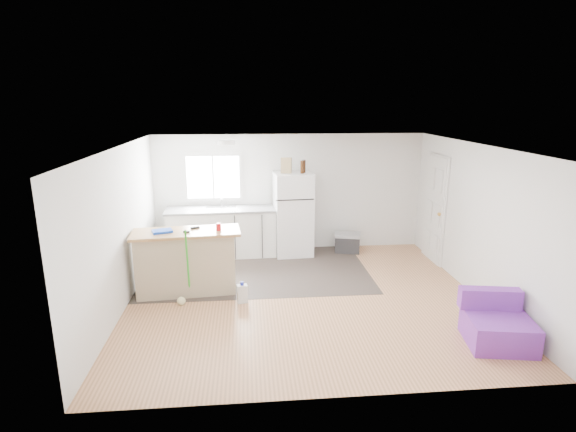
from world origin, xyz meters
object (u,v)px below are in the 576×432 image
object	(u,v)px
peninsula	(186,262)
blue_tray	(162,231)
cardboard_box	(286,165)
bottle_left	(302,167)
cooler	(347,242)
purple_seat	(497,326)
cleaner_jug	(242,293)
mop	(183,290)
refrigerator	(293,214)
red_cup	(219,227)
bottle_right	(304,166)
kitchen_cabinets	(222,232)

from	to	relation	value
peninsula	blue_tray	world-z (taller)	blue_tray
cardboard_box	bottle_left	world-z (taller)	cardboard_box
cooler	purple_seat	xyz separation A→B (m)	(1.14, -3.71, 0.03)
cooler	cleaner_jug	distance (m)	3.09
mop	peninsula	bearing A→B (deg)	84.22
peninsula	cardboard_box	distance (m)	2.79
peninsula	blue_tray	bearing A→B (deg)	179.97
refrigerator	red_cup	bearing A→B (deg)	-132.14
mop	bottle_right	world-z (taller)	bottle_right
purple_seat	mop	xyz separation A→B (m)	(-4.19, 1.53, -0.00)
kitchen_cabinets	cardboard_box	bearing A→B (deg)	-4.27
kitchen_cabinets	red_cup	bearing A→B (deg)	-90.42
cleaner_jug	red_cup	xyz separation A→B (m)	(-0.36, 0.47, 0.95)
peninsula	cooler	distance (m)	3.53
cooler	blue_tray	size ratio (longest dim) A/B	1.97
kitchen_cabinets	refrigerator	world-z (taller)	refrigerator
cleaner_jug	red_cup	bearing A→B (deg)	117.14
peninsula	refrigerator	distance (m)	2.61
cooler	peninsula	bearing A→B (deg)	-136.31
cardboard_box	bottle_right	size ratio (longest dim) A/B	1.20
peninsula	purple_seat	distance (m)	4.64
cooler	bottle_right	distance (m)	1.84
peninsula	refrigerator	world-z (taller)	refrigerator
refrigerator	purple_seat	bearing A→B (deg)	-62.60
purple_seat	cleaner_jug	size ratio (longest dim) A/B	2.62
refrigerator	purple_seat	size ratio (longest dim) A/B	1.85
cooler	cardboard_box	distance (m)	2.06
kitchen_cabinets	red_cup	size ratio (longest dim) A/B	18.37
kitchen_cabinets	refrigerator	size ratio (longest dim) A/B	1.32
kitchen_cabinets	refrigerator	bearing A→B (deg)	-3.27
blue_tray	bottle_left	bearing A→B (deg)	34.66
peninsula	cooler	world-z (taller)	peninsula
mop	bottle_right	distance (m)	3.43
red_cup	bottle_left	xyz separation A→B (m)	(1.54, 1.66, 0.70)
refrigerator	bottle_right	size ratio (longest dim) A/B	6.69
kitchen_cabinets	red_cup	distance (m)	1.88
blue_tray	cardboard_box	bearing A→B (deg)	39.58
refrigerator	mop	size ratio (longest dim) A/B	1.38
purple_seat	cleaner_jug	xyz separation A→B (m)	(-3.29, 1.49, -0.09)
cooler	purple_seat	size ratio (longest dim) A/B	0.66
cardboard_box	blue_tray	bearing A→B (deg)	-140.42
cardboard_box	kitchen_cabinets	bearing A→B (deg)	177.92
purple_seat	bottle_right	distance (m)	4.53
peninsula	purple_seat	bearing A→B (deg)	-30.24
cleaner_jug	cardboard_box	bearing A→B (deg)	57.95
cooler	cleaner_jug	bearing A→B (deg)	-120.11
peninsula	red_cup	size ratio (longest dim) A/B	14.53
cooler	bottle_left	bearing A→B (deg)	-160.25
cleaner_jug	blue_tray	world-z (taller)	blue_tray
peninsula	cleaner_jug	size ratio (longest dim) A/B	5.06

